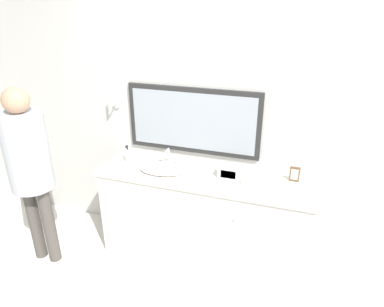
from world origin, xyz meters
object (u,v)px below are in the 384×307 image
at_px(appliance_box, 229,172).
at_px(person, 28,160).
at_px(picture_frame, 295,174).
at_px(soap_bottle, 128,155).
at_px(sink_basin, 162,168).

relative_size(appliance_box, person, 0.11).
bearing_deg(person, picture_frame, 16.37).
distance_m(appliance_box, person, 1.80).
xyz_separation_m(soap_bottle, person, (-0.68, -0.57, 0.10)).
distance_m(sink_basin, picture_frame, 1.21).
xyz_separation_m(sink_basin, picture_frame, (1.19, 0.16, 0.05)).
bearing_deg(soap_bottle, person, -139.75).
relative_size(sink_basin, soap_bottle, 2.63).
distance_m(appliance_box, picture_frame, 0.57).
height_order(sink_basin, picture_frame, sink_basin).
distance_m(sink_basin, appliance_box, 0.64).
bearing_deg(picture_frame, soap_bottle, -176.64).
height_order(picture_frame, person, person).
bearing_deg(soap_bottle, sink_basin, -9.15).
height_order(appliance_box, picture_frame, picture_frame).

